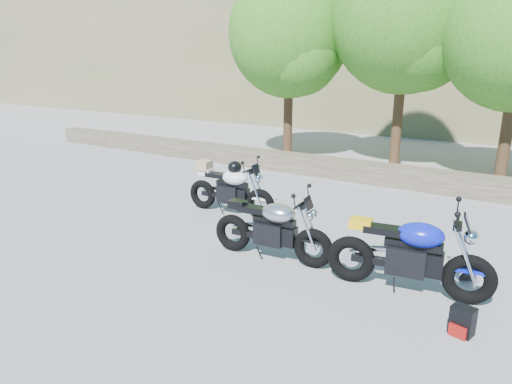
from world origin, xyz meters
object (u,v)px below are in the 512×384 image
at_px(white_bike, 230,188).
at_px(silver_bike, 272,229).
at_px(blue_bike, 410,255).
at_px(backpack, 462,321).

bearing_deg(white_bike, silver_bike, -41.13).
height_order(white_bike, blue_bike, white_bike).
bearing_deg(backpack, silver_bike, -178.02).
bearing_deg(blue_bike, silver_bike, 173.26).
relative_size(silver_bike, backpack, 5.90).
height_order(silver_bike, backpack, silver_bike).
xyz_separation_m(silver_bike, blue_bike, (2.06, 0.04, 0.04)).
xyz_separation_m(white_bike, blue_bike, (3.88, -1.41, -0.01)).
height_order(silver_bike, white_bike, white_bike).
distance_m(blue_bike, backpack, 1.10).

